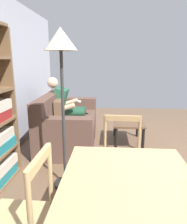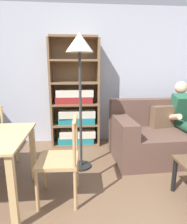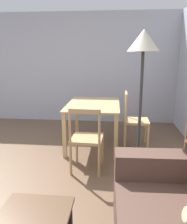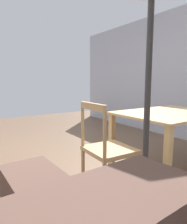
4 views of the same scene
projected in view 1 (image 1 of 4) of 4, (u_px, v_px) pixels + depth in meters
couch at (67, 124)px, 4.03m from camera, size 1.96×0.98×0.90m
person_lounging at (66, 106)px, 4.22m from camera, size 0.60×0.94×1.19m
coffee_table at (128, 124)px, 3.90m from camera, size 0.82×0.53×0.44m
tv_remote at (123, 118)px, 3.98m from camera, size 0.12×0.17×0.02m
dining_table at (131, 205)px, 1.31m from camera, size 1.25×0.89×0.75m
dining_chair_near_wall at (20, 222)px, 1.40m from camera, size 0.43×0.43×0.95m
dining_chair_facing_couch at (121, 161)px, 2.28m from camera, size 0.44×0.44×0.92m
floor_lamp at (61, 55)px, 2.29m from camera, size 0.36×0.36×1.85m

